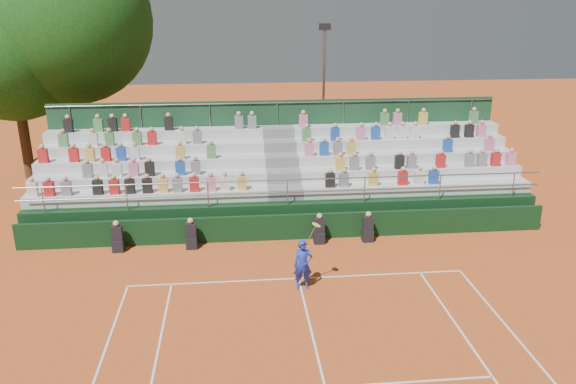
{
  "coord_description": "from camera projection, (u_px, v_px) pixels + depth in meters",
  "views": [
    {
      "loc": [
        -1.95,
        -16.35,
        8.7
      ],
      "look_at": [
        0.0,
        3.5,
        1.8
      ],
      "focal_mm": 35.0,
      "sensor_mm": 36.0,
      "label": 1
    }
  ],
  "objects": [
    {
      "name": "tree_east",
      "position": [
        68.0,
        21.0,
        26.99
      ],
      "size": [
        8.06,
        8.06,
        11.73
      ],
      "color": "#332412",
      "rests_on": "ground"
    },
    {
      "name": "line_officials",
      "position": [
        251.0,
        234.0,
        20.7
      ],
      "size": [
        9.61,
        0.4,
        1.19
      ],
      "color": "black",
      "rests_on": "ground"
    },
    {
      "name": "grandstand",
      "position": [
        281.0,
        186.0,
        24.1
      ],
      "size": [
        20.0,
        5.2,
        4.4
      ],
      "color": "black",
      "rests_on": "ground"
    },
    {
      "name": "ground",
      "position": [
        298.0,
        278.0,
        18.41
      ],
      "size": [
        90.0,
        90.0,
        0.0
      ],
      "primitive_type": "plane",
      "color": "#C55320",
      "rests_on": "ground"
    },
    {
      "name": "courtside_wall",
      "position": [
        289.0,
        227.0,
        21.25
      ],
      "size": [
        20.0,
        0.15,
        1.0
      ],
      "primitive_type": "cube",
      "color": "black",
      "rests_on": "ground"
    },
    {
      "name": "tennis_player",
      "position": [
        303.0,
        265.0,
        17.53
      ],
      "size": [
        0.83,
        0.4,
        2.22
      ],
      "color": "#182FB8",
      "rests_on": "ground"
    },
    {
      "name": "tree_west",
      "position": [
        11.0,
        50.0,
        26.65
      ],
      "size": [
        6.73,
        6.73,
        9.74
      ],
      "color": "#332412",
      "rests_on": "ground"
    },
    {
      "name": "floodlight_mast",
      "position": [
        324.0,
        82.0,
        30.39
      ],
      "size": [
        0.6,
        0.25,
        7.46
      ],
      "color": "gray",
      "rests_on": "ground"
    }
  ]
}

